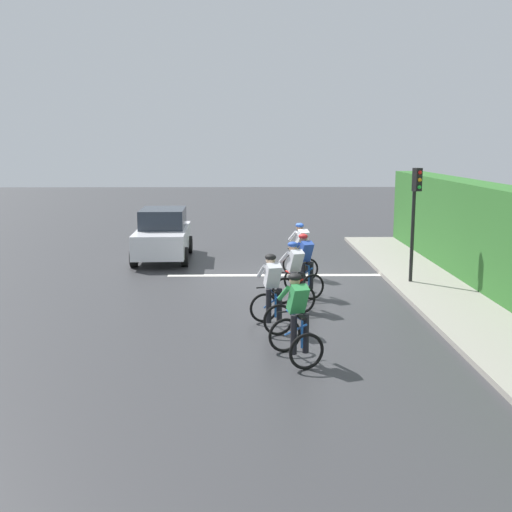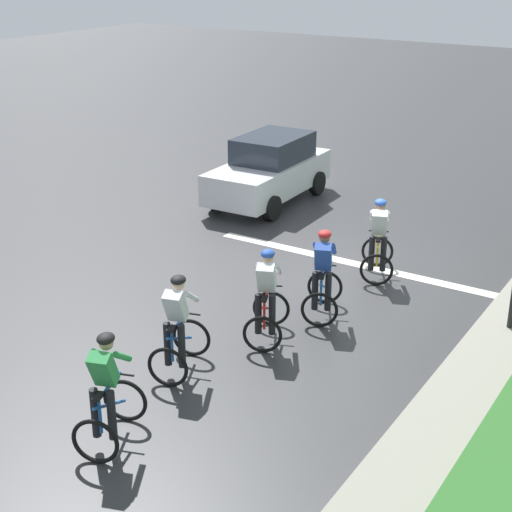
% 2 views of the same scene
% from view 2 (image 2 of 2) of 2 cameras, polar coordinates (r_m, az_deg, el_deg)
% --- Properties ---
extents(ground_plane, '(80.00, 80.00, 0.00)m').
position_cam_2_polar(ground_plane, '(16.34, 6.67, -1.39)').
color(ground_plane, '#333335').
extents(road_marking_stop_line, '(7.00, 0.30, 0.01)m').
position_cam_2_polar(road_marking_stop_line, '(16.87, 7.64, -0.63)').
color(road_marking_stop_line, silver).
rests_on(road_marking_stop_line, ground).
extents(cyclist_lead, '(0.99, 1.24, 1.66)m').
position_cam_2_polar(cyclist_lead, '(10.83, -10.92, -9.91)').
color(cyclist_lead, black).
rests_on(cyclist_lead, ground).
extents(cyclist_second, '(0.95, 1.22, 1.66)m').
position_cam_2_polar(cyclist_second, '(12.38, -5.78, -5.29)').
color(cyclist_second, black).
rests_on(cyclist_second, ground).
extents(cyclist_mid, '(1.05, 1.26, 1.66)m').
position_cam_2_polar(cyclist_mid, '(13.30, 0.80, -3.14)').
color(cyclist_mid, black).
rests_on(cyclist_mid, ground).
extents(cyclist_fourth, '(1.04, 1.26, 1.66)m').
position_cam_2_polar(cyclist_fourth, '(14.21, 4.95, -1.51)').
color(cyclist_fourth, black).
rests_on(cyclist_fourth, ground).
extents(cyclist_trailing, '(1.05, 1.26, 1.66)m').
position_cam_2_polar(cyclist_trailing, '(16.06, 9.00, 1.14)').
color(cyclist_trailing, black).
rests_on(cyclist_trailing, ground).
extents(car_white, '(1.99, 4.15, 1.76)m').
position_cam_2_polar(car_white, '(20.68, 1.00, 6.40)').
color(car_white, silver).
rests_on(car_white, ground).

